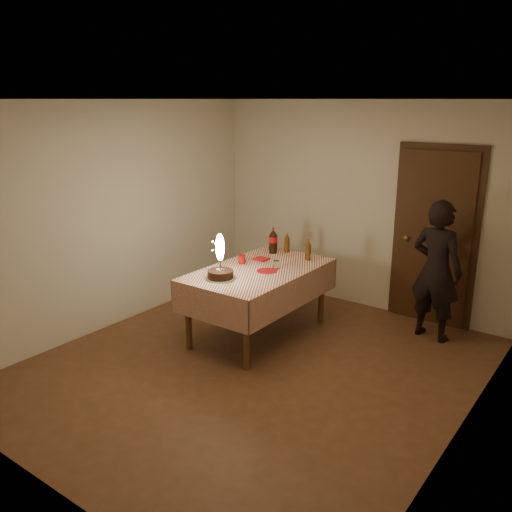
% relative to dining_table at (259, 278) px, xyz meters
% --- Properties ---
extents(ground, '(4.00, 4.50, 0.01)m').
position_rel_dining_table_xyz_m(ground, '(0.41, -0.67, -0.68)').
color(ground, brown).
rests_on(ground, ground).
extents(room_shell, '(4.04, 4.54, 2.62)m').
position_rel_dining_table_xyz_m(room_shell, '(0.45, -0.59, 0.97)').
color(room_shell, beige).
rests_on(room_shell, ground).
extents(dining_table, '(1.02, 1.72, 0.79)m').
position_rel_dining_table_xyz_m(dining_table, '(0.00, 0.00, 0.00)').
color(dining_table, brown).
rests_on(dining_table, ground).
extents(birthday_cake, '(0.34, 0.34, 0.48)m').
position_rel_dining_table_xyz_m(birthday_cake, '(-0.13, -0.50, 0.23)').
color(birthday_cake, white).
rests_on(birthday_cake, dining_table).
extents(red_plate, '(0.22, 0.22, 0.01)m').
position_rel_dining_table_xyz_m(red_plate, '(0.13, -0.02, 0.11)').
color(red_plate, red).
rests_on(red_plate, dining_table).
extents(red_cup, '(0.08, 0.08, 0.10)m').
position_rel_dining_table_xyz_m(red_cup, '(-0.27, 0.05, 0.16)').
color(red_cup, '#AC0C0B').
rests_on(red_cup, dining_table).
extents(clear_cup, '(0.07, 0.07, 0.09)m').
position_rel_dining_table_xyz_m(clear_cup, '(0.15, 0.13, 0.15)').
color(clear_cup, silver).
rests_on(clear_cup, dining_table).
extents(napkin_stack, '(0.15, 0.15, 0.02)m').
position_rel_dining_table_xyz_m(napkin_stack, '(-0.18, 0.30, 0.12)').
color(napkin_stack, '#B4141C').
rests_on(napkin_stack, dining_table).
extents(cola_bottle, '(0.10, 0.10, 0.32)m').
position_rel_dining_table_xyz_m(cola_bottle, '(-0.24, 0.63, 0.26)').
color(cola_bottle, black).
rests_on(cola_bottle, dining_table).
extents(amber_bottle_left, '(0.06, 0.06, 0.25)m').
position_rel_dining_table_xyz_m(amber_bottle_left, '(-0.12, 0.76, 0.22)').
color(amber_bottle_left, '#5D340F').
rests_on(amber_bottle_left, dining_table).
extents(amber_bottle_right, '(0.06, 0.06, 0.25)m').
position_rel_dining_table_xyz_m(amber_bottle_right, '(0.26, 0.62, 0.22)').
color(amber_bottle_right, '#5D340F').
rests_on(amber_bottle_right, dining_table).
extents(photographer, '(0.63, 0.48, 1.58)m').
position_rel_dining_table_xyz_m(photographer, '(1.61, 1.11, 0.11)').
color(photographer, black).
rests_on(photographer, ground).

